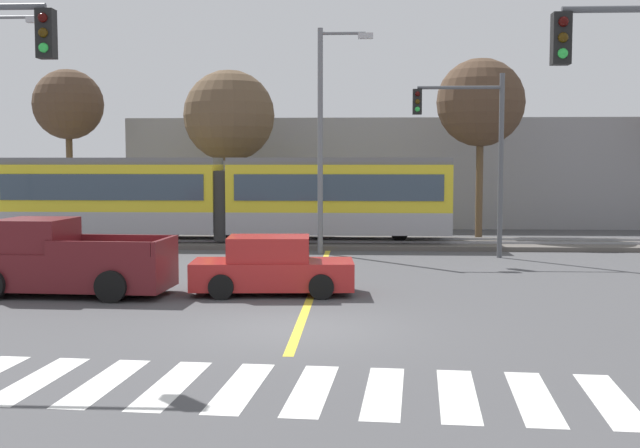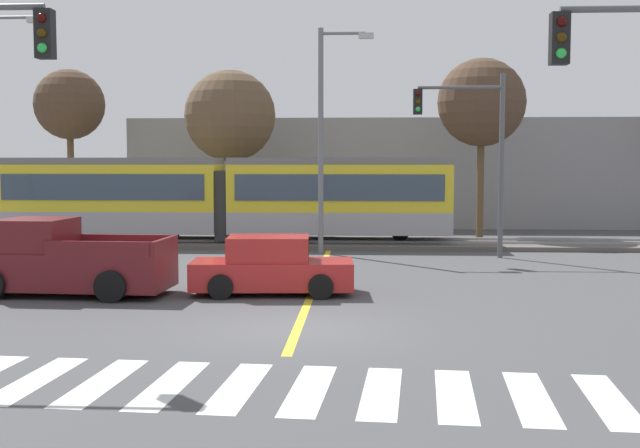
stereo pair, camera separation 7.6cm
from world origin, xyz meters
TOP-DOWN VIEW (x-y plane):
  - ground_plane at (0.00, 0.00)m, footprint 200.00×200.00m
  - track_bed at (0.00, 16.45)m, footprint 120.00×4.00m
  - rail_near at (0.00, 15.73)m, footprint 120.00×0.08m
  - rail_far at (0.00, 17.17)m, footprint 120.00×0.08m
  - light_rail_tram at (-4.37, 16.45)m, footprint 18.50×2.64m
  - crosswalk_stripe_1 at (-3.84, -4.14)m, footprint 0.76×2.83m
  - crosswalk_stripe_2 at (-2.74, -4.22)m, footprint 0.76×2.83m
  - crosswalk_stripe_3 at (-1.65, -4.30)m, footprint 0.76×2.83m
  - crosswalk_stripe_4 at (-0.55, -4.37)m, footprint 0.76×2.83m
  - crosswalk_stripe_5 at (0.55, -4.45)m, footprint 0.76×2.83m
  - crosswalk_stripe_6 at (1.65, -4.53)m, footprint 0.76×2.83m
  - crosswalk_stripe_7 at (2.74, -4.61)m, footprint 0.76×2.83m
  - crosswalk_stripe_8 at (3.84, -4.68)m, footprint 0.76×2.83m
  - crosswalk_stripe_9 at (4.94, -4.76)m, footprint 0.76×2.83m
  - lane_centre_line at (0.00, 6.02)m, footprint 0.20×16.87m
  - sedan_crossing at (-1.04, 4.31)m, footprint 4.30×2.11m
  - pickup_truck at (-6.49, 3.90)m, footprint 5.50×2.46m
  - traffic_light_far_right at (5.25, 12.61)m, footprint 3.25×0.38m
  - street_lamp_centre at (-0.07, 13.61)m, footprint 2.05×0.28m
  - bare_tree_far_west at (-13.01, 22.24)m, footprint 3.41×3.41m
  - bare_tree_west at (-4.87, 20.77)m, footprint 4.23×4.23m
  - bare_tree_east at (6.60, 20.15)m, footprint 3.95×3.95m
  - building_backdrop_far at (2.86, 27.61)m, footprint 27.56×6.00m

SIDE VIEW (x-z plane):
  - ground_plane at x=0.00m, z-range 0.00..0.00m
  - lane_centre_line at x=0.00m, z-range 0.00..0.01m
  - crosswalk_stripe_1 at x=-3.84m, z-range 0.00..0.01m
  - crosswalk_stripe_2 at x=-2.74m, z-range 0.00..0.01m
  - crosswalk_stripe_3 at x=-1.65m, z-range 0.00..0.01m
  - crosswalk_stripe_4 at x=-0.55m, z-range 0.00..0.01m
  - crosswalk_stripe_5 at x=0.55m, z-range 0.00..0.01m
  - crosswalk_stripe_6 at x=1.65m, z-range 0.00..0.01m
  - crosswalk_stripe_7 at x=2.74m, z-range 0.00..0.01m
  - crosswalk_stripe_8 at x=3.84m, z-range 0.00..0.01m
  - crosswalk_stripe_9 at x=4.94m, z-range 0.00..0.01m
  - track_bed at x=0.00m, z-range 0.00..0.18m
  - rail_near at x=0.00m, z-range 0.18..0.28m
  - rail_far at x=0.00m, z-range 0.18..0.28m
  - sedan_crossing at x=-1.04m, z-range -0.06..1.46m
  - pickup_truck at x=-6.49m, z-range -0.15..1.83m
  - light_rail_tram at x=-4.37m, z-range 0.33..3.76m
  - building_backdrop_far at x=2.86m, z-range 0.00..5.67m
  - traffic_light_far_right at x=5.25m, z-range 0.98..7.56m
  - street_lamp_centre at x=-0.07m, z-range 0.56..8.94m
  - bare_tree_west at x=-4.87m, z-range 1.71..9.39m
  - bare_tree_east at x=6.60m, z-range 2.03..10.10m
  - bare_tree_far_west at x=-13.01m, z-range 2.21..10.14m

